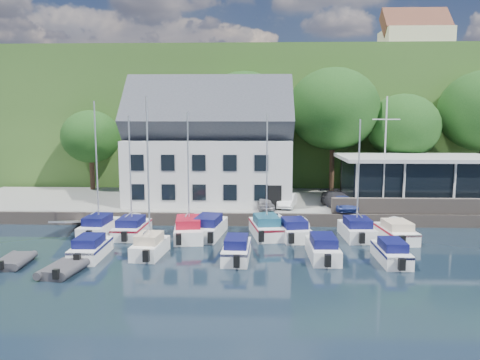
% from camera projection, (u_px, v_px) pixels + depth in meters
% --- Properties ---
extents(ground, '(180.00, 180.00, 0.00)m').
position_uv_depth(ground, '(309.00, 273.00, 25.48)').
color(ground, black).
rests_on(ground, ground).
extents(quay, '(60.00, 13.00, 1.00)m').
position_uv_depth(quay, '(288.00, 204.00, 42.75)').
color(quay, gray).
rests_on(quay, ground).
extents(quay_face, '(60.00, 0.30, 1.00)m').
position_uv_depth(quay_face, '(293.00, 220.00, 36.31)').
color(quay_face, '#655951').
rests_on(quay_face, ground).
extents(hillside, '(160.00, 75.00, 16.00)m').
position_uv_depth(hillside, '(272.00, 119.00, 85.80)').
color(hillside, '#31511E').
rests_on(hillside, ground).
extents(field_patch, '(50.00, 30.00, 0.30)m').
position_uv_depth(field_patch, '(312.00, 77.00, 92.36)').
color(field_patch, '#515C2E').
rests_on(field_patch, hillside).
extents(farmhouse, '(10.40, 7.00, 8.20)m').
position_uv_depth(farmhouse, '(415.00, 42.00, 73.53)').
color(farmhouse, beige).
rests_on(farmhouse, hillside).
extents(harbor_building, '(14.40, 8.20, 8.70)m').
position_uv_depth(harbor_building, '(210.00, 152.00, 41.34)').
color(harbor_building, silver).
rests_on(harbor_building, quay).
extents(club_pavilion, '(13.20, 7.20, 4.10)m').
position_uv_depth(club_pavilion, '(416.00, 180.00, 40.54)').
color(club_pavilion, black).
rests_on(club_pavilion, quay).
extents(seawall, '(18.00, 0.50, 1.20)m').
position_uv_depth(seawall, '(448.00, 206.00, 36.15)').
color(seawall, '#655951').
rests_on(seawall, quay).
extents(gangway, '(1.20, 6.00, 1.40)m').
position_uv_depth(gangway, '(74.00, 231.00, 34.95)').
color(gangway, silver).
rests_on(gangway, ground).
extents(car_silver, '(1.93, 3.38, 1.08)m').
position_uv_depth(car_silver, '(264.00, 202.00, 38.03)').
color(car_silver, '#9E9DA2').
rests_on(car_silver, quay).
extents(car_white, '(1.95, 3.65, 1.14)m').
position_uv_depth(car_white, '(287.00, 200.00, 38.83)').
color(car_white, white).
rests_on(car_white, quay).
extents(car_dgrey, '(2.73, 4.80, 1.31)m').
position_uv_depth(car_dgrey, '(338.00, 200.00, 38.56)').
color(car_dgrey, '#333238').
rests_on(car_dgrey, quay).
extents(car_blue, '(1.69, 3.61, 1.20)m').
position_uv_depth(car_blue, '(343.00, 203.00, 37.65)').
color(car_blue, navy).
rests_on(car_blue, quay).
extents(flagpole, '(2.18, 0.20, 9.07)m').
position_uv_depth(flagpole, '(385.00, 154.00, 37.32)').
color(flagpole, silver).
rests_on(flagpole, quay).
extents(tree_0, '(5.95, 5.95, 8.13)m').
position_uv_depth(tree_0, '(91.00, 150.00, 47.90)').
color(tree_0, '#11340F').
rests_on(tree_0, quay).
extents(tree_2, '(8.75, 8.75, 11.95)m').
position_uv_depth(tree_2, '(244.00, 132.00, 46.93)').
color(tree_2, '#11340F').
rests_on(tree_2, quay).
extents(tree_3, '(8.96, 8.96, 12.25)m').
position_uv_depth(tree_3, '(333.00, 130.00, 46.04)').
color(tree_3, '#11340F').
rests_on(tree_3, quay).
extents(tree_4, '(7.09, 7.09, 9.68)m').
position_uv_depth(tree_4, '(402.00, 144.00, 45.66)').
color(tree_4, '#11340F').
rests_on(tree_4, quay).
extents(boat_r1_0, '(2.20, 6.28, 9.17)m').
position_uv_depth(boat_r1_0, '(97.00, 172.00, 33.07)').
color(boat_r1_0, white).
rests_on(boat_r1_0, ground).
extents(boat_r1_1, '(2.25, 5.98, 8.47)m').
position_uv_depth(boat_r1_1, '(130.00, 177.00, 32.97)').
color(boat_r1_1, white).
rests_on(boat_r1_1, ground).
extents(boat_r1_2, '(2.95, 6.92, 9.28)m').
position_uv_depth(boat_r1_2, '(188.00, 172.00, 32.30)').
color(boat_r1_2, white).
rests_on(boat_r1_2, ground).
extents(boat_r1_3, '(2.94, 7.15, 1.53)m').
position_uv_depth(boat_r1_3, '(209.00, 225.00, 33.37)').
color(boat_r1_3, white).
rests_on(boat_r1_3, ground).
extents(boat_r1_4, '(3.07, 6.42, 9.37)m').
position_uv_depth(boat_r1_4, '(267.00, 171.00, 32.84)').
color(boat_r1_4, white).
rests_on(boat_r1_4, ground).
extents(boat_r1_5, '(2.80, 5.52, 1.44)m').
position_uv_depth(boat_r1_5, '(294.00, 228.00, 32.69)').
color(boat_r1_5, white).
rests_on(boat_r1_5, ground).
extents(boat_r1_6, '(2.33, 5.66, 9.01)m').
position_uv_depth(boat_r1_6, '(358.00, 174.00, 32.32)').
color(boat_r1_6, white).
rests_on(boat_r1_6, ground).
extents(boat_r1_7, '(2.59, 5.82, 1.40)m').
position_uv_depth(boat_r1_7, '(396.00, 230.00, 32.25)').
color(boat_r1_7, white).
rests_on(boat_r1_7, ground).
extents(boat_r2_0, '(1.87, 5.49, 1.36)m').
position_uv_depth(boat_r2_0, '(91.00, 246.00, 28.32)').
color(boat_r2_0, white).
rests_on(boat_r2_0, ground).
extents(boat_r2_1, '(2.21, 4.97, 8.75)m').
position_uv_depth(boat_r2_1, '(148.00, 185.00, 28.15)').
color(boat_r2_1, white).
rests_on(boat_r2_1, ground).
extents(boat_r2_2, '(1.91, 5.66, 1.42)m').
position_uv_depth(boat_r2_2, '(237.00, 247.00, 27.94)').
color(boat_r2_2, white).
rests_on(boat_r2_2, ground).
extents(boat_r2_3, '(1.88, 6.04, 1.44)m').
position_uv_depth(boat_r2_3, '(323.00, 246.00, 28.20)').
color(boat_r2_3, white).
rests_on(boat_r2_3, ground).
extents(boat_r2_4, '(1.69, 5.47, 1.36)m').
position_uv_depth(boat_r2_4, '(391.00, 250.00, 27.44)').
color(boat_r2_4, white).
rests_on(boat_r2_4, ground).
extents(dinghy_0, '(1.86, 2.93, 0.66)m').
position_uv_depth(dinghy_0, '(14.00, 260.00, 26.82)').
color(dinghy_0, '#343338').
rests_on(dinghy_0, ground).
extents(dinghy_1, '(2.22, 3.26, 0.71)m').
position_uv_depth(dinghy_1, '(64.00, 267.00, 25.38)').
color(dinghy_1, '#343338').
rests_on(dinghy_1, ground).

